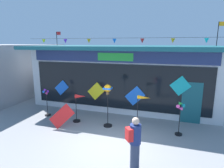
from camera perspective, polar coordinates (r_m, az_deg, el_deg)
ground_plane at (r=7.60m, az=-0.47°, el=-17.80°), size 80.00×80.00×0.00m
kite_shop_building at (r=12.31m, az=4.19°, el=2.95°), size 10.93×5.82×4.91m
wind_spinner_far_left at (r=10.65m, az=-18.86°, el=-4.84°), size 0.32×0.32×1.48m
wind_spinner_left at (r=9.39m, az=-9.80°, el=-5.73°), size 0.68×0.36×1.41m
wind_spinner_center_left at (r=8.62m, az=-1.30°, el=-3.24°), size 0.39×0.39×1.98m
wind_spinner_center_right at (r=8.50m, az=8.75°, el=-6.75°), size 0.69×0.33×1.58m
wind_spinner_right at (r=8.43m, az=19.55°, el=-8.43°), size 0.36×0.30×1.47m
person_near_camera at (r=5.99m, az=6.71°, el=-16.94°), size 0.47×0.44×1.68m
display_kite_on_ground at (r=9.01m, az=-14.65°, el=-9.25°), size 1.14×0.36×1.14m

